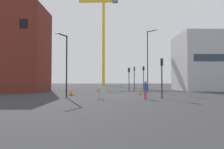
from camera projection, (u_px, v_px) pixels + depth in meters
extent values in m
plane|color=#333335|center=(113.00, 95.00, 21.64)|extent=(160.00, 160.00, 0.00)
cube|color=maroon|center=(15.00, 50.00, 28.81)|extent=(9.43, 6.58, 13.01)
cube|color=black|center=(23.00, 24.00, 25.63)|extent=(1.10, 0.06, 1.30)
cube|color=#B7B7BC|center=(213.00, 62.00, 32.63)|extent=(12.43, 7.69, 9.82)
cylinder|color=yellow|center=(104.00, 44.00, 60.67)|extent=(0.90, 0.90, 27.54)
cube|color=yellow|center=(97.00, 1.00, 61.15)|extent=(12.09, 1.07, 0.70)
cube|color=slate|center=(115.00, 1.00, 61.05)|extent=(1.84, 1.25, 1.10)
cylinder|color=#2D2D30|center=(148.00, 62.00, 27.54)|extent=(0.14, 0.14, 9.10)
cube|color=#2D2D30|center=(152.00, 31.00, 27.10)|extent=(1.18, 1.26, 0.10)
ellipsoid|color=silver|center=(157.00, 30.00, 26.51)|extent=(0.44, 0.24, 0.16)
cylinder|color=black|center=(67.00, 66.00, 19.00)|extent=(0.14, 0.14, 6.39)
cube|color=black|center=(62.00, 35.00, 18.40)|extent=(0.69, 1.42, 0.10)
ellipsoid|color=silver|center=(57.00, 33.00, 17.71)|extent=(0.44, 0.24, 0.16)
cylinder|color=#2D2D30|center=(162.00, 82.00, 17.94)|extent=(0.12, 0.12, 3.20)
cube|color=#2D2D30|center=(162.00, 62.00, 18.00)|extent=(0.28, 0.31, 0.70)
sphere|color=#390605|center=(161.00, 60.00, 18.18)|extent=(0.11, 0.11, 0.11)
sphere|color=#3C2905|center=(161.00, 62.00, 18.18)|extent=(0.11, 0.11, 0.11)
sphere|color=green|center=(161.00, 64.00, 18.17)|extent=(0.11, 0.11, 0.11)
cylinder|color=#2D2D30|center=(129.00, 82.00, 29.42)|extent=(0.12, 0.12, 3.06)
cube|color=#2D2D30|center=(129.00, 70.00, 29.47)|extent=(0.34, 0.36, 0.70)
sphere|color=#390605|center=(128.00, 69.00, 29.64)|extent=(0.11, 0.11, 0.11)
sphere|color=#F2A514|center=(128.00, 70.00, 29.63)|extent=(0.11, 0.11, 0.11)
sphere|color=#07330F|center=(128.00, 71.00, 29.62)|extent=(0.11, 0.11, 0.11)
cylinder|color=#2D2D30|center=(134.00, 81.00, 31.46)|extent=(0.12, 0.12, 3.38)
cube|color=#2D2D30|center=(134.00, 69.00, 31.52)|extent=(0.28, 0.31, 0.70)
sphere|color=#390605|center=(134.00, 68.00, 31.70)|extent=(0.11, 0.11, 0.11)
sphere|color=#F2A514|center=(134.00, 69.00, 31.70)|extent=(0.11, 0.11, 0.11)
sphere|color=#07330F|center=(134.00, 70.00, 31.69)|extent=(0.11, 0.11, 0.11)
cylinder|color=black|center=(144.00, 80.00, 33.14)|extent=(0.12, 0.12, 3.55)
cube|color=black|center=(144.00, 68.00, 33.21)|extent=(0.33, 0.35, 0.70)
sphere|color=red|center=(143.00, 67.00, 33.38)|extent=(0.11, 0.11, 0.11)
sphere|color=#3C2905|center=(143.00, 68.00, 33.37)|extent=(0.11, 0.11, 0.11)
sphere|color=#07330F|center=(143.00, 70.00, 33.36)|extent=(0.11, 0.11, 0.11)
cylinder|color=#D14C8C|center=(146.00, 95.00, 17.15)|extent=(0.14, 0.14, 0.81)
cylinder|color=#D14C8C|center=(145.00, 95.00, 17.31)|extent=(0.14, 0.14, 0.81)
cylinder|color=#33519E|center=(145.00, 87.00, 17.25)|extent=(0.34, 0.34, 0.67)
sphere|color=#8C6647|center=(145.00, 82.00, 17.26)|extent=(0.22, 0.22, 0.22)
cube|color=gray|center=(99.00, 88.00, 17.69)|extent=(0.15, 1.86, 0.06)
cube|color=gray|center=(99.00, 98.00, 17.66)|extent=(0.15, 1.86, 0.06)
cylinder|color=gray|center=(99.00, 94.00, 16.83)|extent=(0.04, 0.04, 1.05)
cylinder|color=gray|center=(99.00, 93.00, 17.67)|extent=(0.04, 0.04, 1.05)
cylinder|color=gray|center=(99.00, 93.00, 18.50)|extent=(0.04, 0.04, 1.05)
cube|color=#9EA0A5|center=(108.00, 85.00, 30.20)|extent=(0.23, 2.24, 0.06)
cube|color=#9EA0A5|center=(108.00, 91.00, 30.17)|extent=(0.23, 2.24, 0.06)
cylinder|color=#9EA0A5|center=(107.00, 88.00, 29.18)|extent=(0.04, 0.04, 1.05)
cylinder|color=#9EA0A5|center=(108.00, 88.00, 30.18)|extent=(0.04, 0.04, 1.05)
cylinder|color=#9EA0A5|center=(108.00, 88.00, 31.19)|extent=(0.04, 0.04, 1.05)
cube|color=#9EA0A5|center=(114.00, 85.00, 25.73)|extent=(2.45, 0.36, 0.06)
cube|color=#9EA0A5|center=(114.00, 92.00, 25.70)|extent=(2.45, 0.36, 0.06)
cylinder|color=#9EA0A5|center=(106.00, 89.00, 25.56)|extent=(0.04, 0.04, 1.05)
cylinder|color=#9EA0A5|center=(114.00, 89.00, 25.71)|extent=(0.04, 0.04, 1.05)
cylinder|color=#9EA0A5|center=(122.00, 89.00, 25.87)|extent=(0.04, 0.04, 1.05)
cube|color=black|center=(71.00, 95.00, 21.47)|extent=(0.66, 0.66, 0.03)
cone|color=#E55B0F|center=(71.00, 93.00, 21.48)|extent=(0.51, 0.51, 0.67)
cube|color=black|center=(140.00, 94.00, 23.23)|extent=(0.48, 0.48, 0.03)
cone|color=orange|center=(140.00, 92.00, 23.24)|extent=(0.37, 0.37, 0.49)
cube|color=black|center=(98.00, 92.00, 28.77)|extent=(0.46, 0.46, 0.03)
cone|color=#E55B0F|center=(98.00, 90.00, 28.78)|extent=(0.35, 0.35, 0.46)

